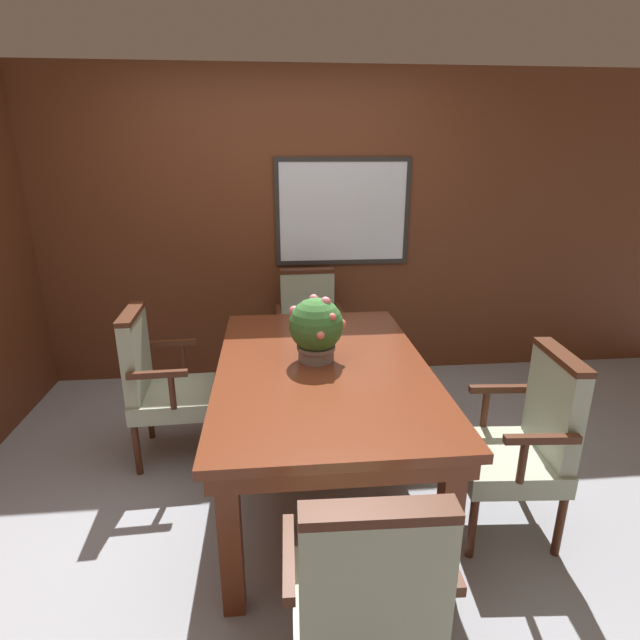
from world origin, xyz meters
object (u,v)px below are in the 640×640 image
at_px(dining_table, 323,381).
at_px(chair_head_far, 309,328).
at_px(chair_left_far, 160,381).
at_px(potted_plant, 316,328).
at_px(chair_right_near, 524,439).
at_px(chair_head_near, 367,602).

xyz_separation_m(dining_table, chair_head_far, (0.02, 1.29, -0.16)).
height_order(chair_left_far, potted_plant, potted_plant).
relative_size(dining_table, chair_head_far, 1.85).
bearing_deg(chair_head_far, chair_right_near, -63.13).
relative_size(chair_head_far, chair_right_near, 1.00).
xyz_separation_m(chair_head_far, chair_left_far, (-0.98, -0.87, 0.00)).
relative_size(chair_left_far, potted_plant, 2.68).
height_order(dining_table, chair_head_far, chair_head_far).
height_order(chair_head_far, potted_plant, potted_plant).
distance_m(chair_left_far, chair_head_near, 1.94).
distance_m(chair_head_far, potted_plant, 1.30).
distance_m(dining_table, potted_plant, 0.29).
bearing_deg(potted_plant, chair_right_near, -26.51).
relative_size(chair_right_near, potted_plant, 2.68).
relative_size(chair_head_far, chair_head_near, 1.00).
height_order(chair_right_near, potted_plant, potted_plant).
bearing_deg(chair_head_far, potted_plant, -93.83).
xyz_separation_m(dining_table, chair_right_near, (0.94, -0.42, -0.16)).
bearing_deg(dining_table, chair_head_far, 89.04).
relative_size(dining_table, potted_plant, 4.95).
xyz_separation_m(dining_table, potted_plant, (-0.03, 0.07, 0.28)).
xyz_separation_m(dining_table, chair_head_near, (0.01, -1.25, -0.16)).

